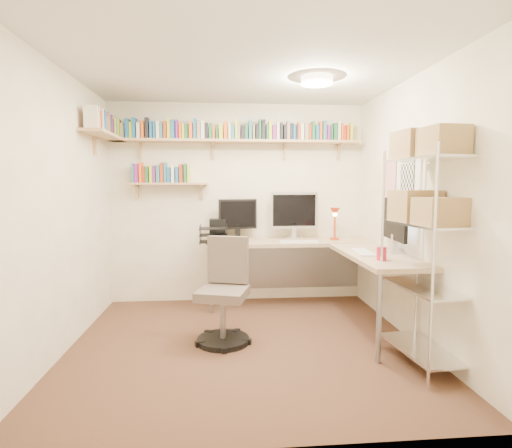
# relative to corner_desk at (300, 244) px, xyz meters

# --- Properties ---
(ground) EXTENTS (3.20, 3.20, 0.00)m
(ground) POSITION_rel_corner_desk_xyz_m (-0.70, -0.94, -0.80)
(ground) COLOR #412F1C
(ground) RESTS_ON ground
(room_shell) EXTENTS (3.24, 3.04, 2.52)m
(room_shell) POSITION_rel_corner_desk_xyz_m (-0.70, -0.94, 0.75)
(room_shell) COLOR beige
(room_shell) RESTS_ON ground
(wall_shelves) EXTENTS (3.12, 1.09, 0.80)m
(wall_shelves) POSITION_rel_corner_desk_xyz_m (-1.14, 0.35, 1.23)
(wall_shelves) COLOR tan
(wall_shelves) RESTS_ON ground
(corner_desk) EXTENTS (2.15, 2.09, 1.40)m
(corner_desk) POSITION_rel_corner_desk_xyz_m (0.00, 0.00, 0.00)
(corner_desk) COLOR tan
(corner_desk) RESTS_ON ground
(office_chair) EXTENTS (0.54, 0.55, 0.99)m
(office_chair) POSITION_rel_corner_desk_xyz_m (-0.89, -0.84, -0.38)
(office_chair) COLOR black
(office_chair) RESTS_ON ground
(wire_rack) EXTENTS (0.44, 0.80, 1.93)m
(wire_rack) POSITION_rel_corner_desk_xyz_m (0.72, -1.49, 0.61)
(wire_rack) COLOR silver
(wire_rack) RESTS_ON ground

